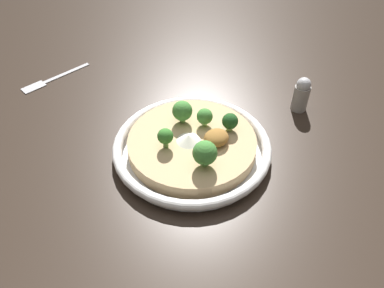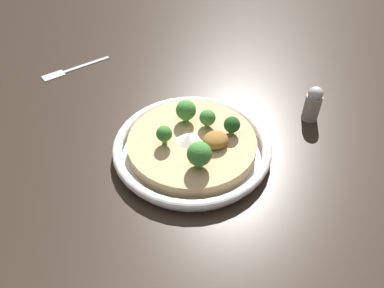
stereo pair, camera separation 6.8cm
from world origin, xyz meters
name	(u,v)px [view 1 (the left image)]	position (x,y,z in m)	size (l,w,h in m)	color
ground_plane	(192,152)	(0.00, 0.00, 0.00)	(6.00, 6.00, 0.00)	#2D231C
risotto_bowl	(192,146)	(0.00, 0.00, 0.02)	(0.29, 0.29, 0.03)	white
cheese_sprinkle	(190,139)	(-0.01, 0.00, 0.04)	(0.04, 0.04, 0.01)	white
crispy_onion_garnish	(216,138)	(0.03, -0.03, 0.05)	(0.05, 0.04, 0.02)	olive
broccoli_left	(165,137)	(-0.05, 0.01, 0.06)	(0.03, 0.03, 0.04)	#668E47
broccoli_front_right	(230,121)	(0.07, -0.02, 0.05)	(0.03, 0.03, 0.04)	#84A856
broccoli_back	(182,111)	(0.02, 0.05, 0.06)	(0.04, 0.04, 0.05)	#668E47
broccoli_right	(205,117)	(0.04, 0.02, 0.05)	(0.03, 0.03, 0.04)	#84A856
broccoli_front	(205,153)	(-0.02, -0.06, 0.06)	(0.04, 0.04, 0.05)	#668E47
fork_utensil	(50,80)	(-0.11, 0.39, 0.00)	(0.17, 0.03, 0.00)	#B7B7BC
pepper_shaker	(301,94)	(0.26, -0.04, 0.04)	(0.03, 0.03, 0.08)	#9E9993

